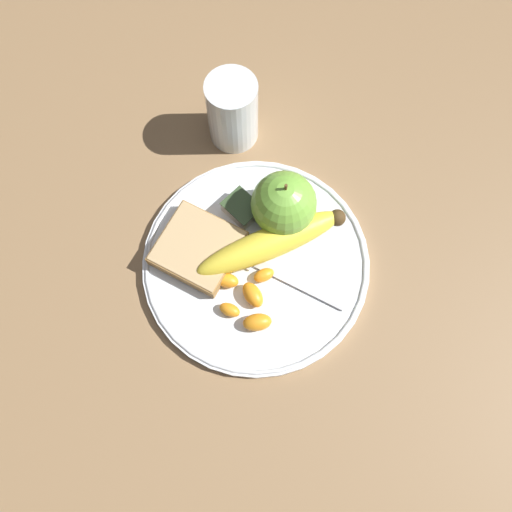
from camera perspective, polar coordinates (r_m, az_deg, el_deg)
The scene contains 13 objects.
ground_plane at distance 0.65m, azimuth 0.00°, elevation -0.94°, with size 3.00×3.00×0.00m, color olive.
plate at distance 0.64m, azimuth 0.00°, elevation -0.71°, with size 0.29×0.29×0.01m.
juice_glass at distance 0.69m, azimuth -2.68°, elevation 16.02°, with size 0.07×0.07×0.10m.
apple at distance 0.62m, azimuth 3.19°, elevation 5.96°, with size 0.08×0.08×0.09m.
banana at distance 0.62m, azimuth 2.01°, elevation 1.41°, with size 0.11×0.20×0.04m.
bread_slice at distance 0.63m, azimuth -6.62°, elevation 0.89°, with size 0.12×0.12×0.02m.
fork at distance 0.63m, azimuth 1.32°, elevation -1.45°, with size 0.18×0.07×0.00m.
jam_packet at distance 0.65m, azimuth -1.63°, elevation 5.42°, with size 0.04×0.04×0.02m.
orange_segment_0 at distance 0.61m, azimuth -0.37°, elevation -4.45°, with size 0.04×0.03×0.02m.
orange_segment_1 at distance 0.62m, azimuth 0.90°, elevation -2.20°, with size 0.02×0.03×0.02m.
orange_segment_2 at distance 0.61m, azimuth -3.03°, elevation -6.17°, with size 0.03×0.02×0.01m.
orange_segment_3 at distance 0.62m, azimuth -3.40°, elevation -2.78°, with size 0.04×0.03×0.02m.
orange_segment_4 at distance 0.60m, azimuth 0.15°, elevation -7.58°, with size 0.04×0.04×0.02m.
Camera 1 is at (0.14, -0.14, 0.61)m, focal length 35.00 mm.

